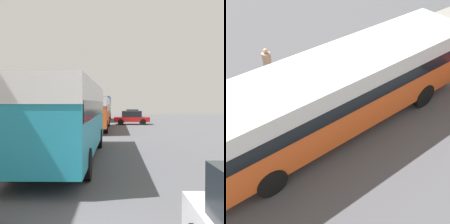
% 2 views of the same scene
% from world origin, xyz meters
% --- Properties ---
extents(bus_lead, '(2.50, 11.19, 3.15)m').
position_xyz_m(bus_lead, '(-1.86, 9.31, 2.04)').
color(bus_lead, teal).
rests_on(bus_lead, ground_plane).
extents(bus_following, '(2.51, 11.15, 2.82)m').
position_xyz_m(bus_following, '(-1.77, 23.90, 1.85)').
color(bus_following, '#EA5B23').
rests_on(bus_following, ground_plane).
extents(bus_third_in_line, '(2.60, 9.82, 3.15)m').
position_xyz_m(bus_third_in_line, '(-1.98, 37.88, 2.04)').
color(bus_third_in_line, silver).
rests_on(bus_third_in_line, ground_plane).
extents(car_crossing, '(1.91, 4.45, 1.45)m').
position_xyz_m(car_crossing, '(2.29, 39.45, 0.76)').
color(car_crossing, black).
rests_on(car_crossing, ground_plane).
extents(car_distant, '(3.84, 1.96, 1.48)m').
position_xyz_m(car_distant, '(1.79, 30.45, 0.77)').
color(car_distant, red).
rests_on(car_distant, ground_plane).
extents(pedestrian_near_curb, '(0.38, 0.38, 1.61)m').
position_xyz_m(pedestrian_near_curb, '(-5.83, 23.23, 0.97)').
color(pedestrian_near_curb, '#232838').
rests_on(pedestrian_near_curb, sidewalk).
extents(street_tree, '(3.95, 3.95, 6.10)m').
position_xyz_m(street_tree, '(-5.21, 36.88, 4.26)').
color(street_tree, brown).
rests_on(street_tree, sidewalk).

